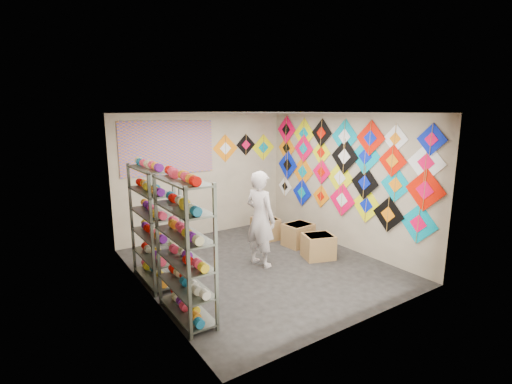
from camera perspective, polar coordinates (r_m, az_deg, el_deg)
ground at (r=6.81m, az=0.71°, el=-11.30°), size 4.50×4.50×0.00m
room_walls at (r=6.35m, az=0.75°, el=2.48°), size 4.50×4.50×4.50m
shelf_rack_front at (r=4.97m, az=-10.90°, el=-8.70°), size 0.40×1.10×1.90m
shelf_rack_back at (r=6.14m, az=-15.65°, el=-4.96°), size 0.40×1.10×1.90m
string_spools at (r=5.52m, az=-13.58°, el=-5.70°), size 0.12×2.36×0.12m
kite_wall_display at (r=7.62m, az=13.22°, el=3.67°), size 0.05×4.32×2.11m
back_wall_kites at (r=8.76m, az=-1.67°, el=6.91°), size 1.69×0.02×0.67m
poster at (r=7.92m, az=-13.36°, el=6.62°), size 2.00×0.01×1.10m
shopkeeper at (r=6.59m, az=0.67°, el=-4.14°), size 0.82×0.70×1.73m
carton_a at (r=7.19m, az=9.56°, el=-8.25°), size 0.67×0.61×0.46m
carton_b at (r=7.80m, az=6.50°, el=-6.53°), size 0.60×0.50×0.46m
carton_c at (r=8.15m, az=1.46°, el=-5.61°), size 0.54×0.58×0.47m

